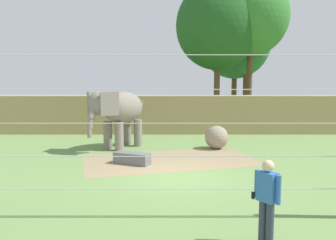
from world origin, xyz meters
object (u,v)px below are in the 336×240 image
(zookeeper, at_px, (265,199))
(feed_trough, at_px, (131,158))
(elephant, at_px, (117,110))
(enrichment_ball, at_px, (215,137))

(zookeeper, xyz_separation_m, feed_trough, (-3.23, 6.51, -0.71))
(elephant, height_order, feed_trough, elephant)
(enrichment_ball, height_order, zookeeper, zookeeper)
(elephant, xyz_separation_m, enrichment_ball, (4.60, -0.09, -1.26))
(feed_trough, bearing_deg, elephant, 106.79)
(enrichment_ball, bearing_deg, feed_trough, -140.51)
(feed_trough, bearing_deg, enrichment_ball, 39.49)
(zookeeper, bearing_deg, feed_trough, 116.40)
(elephant, xyz_separation_m, feed_trough, (0.94, -3.10, -1.59))
(enrichment_ball, relative_size, zookeeper, 0.65)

